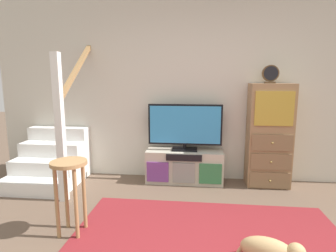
{
  "coord_description": "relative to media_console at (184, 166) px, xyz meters",
  "views": [
    {
      "loc": [
        -0.11,
        -1.66,
        1.49
      ],
      "look_at": [
        -0.49,
        1.69,
        0.92
      ],
      "focal_mm": 29.39,
      "sensor_mm": 36.0,
      "label": 1
    }
  ],
  "objects": [
    {
      "name": "back_wall",
      "position": [
        0.3,
        0.27,
        1.11
      ],
      "size": [
        6.4,
        0.12,
        2.7
      ],
      "primitive_type": "cube",
      "color": "beige",
      "rests_on": "ground_plane"
    },
    {
      "name": "desk_clock",
      "position": [
        1.13,
        -0.0,
        1.32
      ],
      "size": [
        0.22,
        0.08,
        0.24
      ],
      "color": "#4C3823",
      "rests_on": "side_cabinet"
    },
    {
      "name": "media_console",
      "position": [
        0.0,
        0.0,
        0.0
      ],
      "size": [
        1.1,
        0.38,
        0.47
      ],
      "color": "#BCB29E",
      "rests_on": "ground_plane"
    },
    {
      "name": "dog",
      "position": [
        0.8,
        -1.75,
        -0.12
      ],
      "size": [
        0.52,
        0.33,
        0.23
      ],
      "color": "tan",
      "rests_on": "ground_plane"
    },
    {
      "name": "staircase",
      "position": [
        -1.94,
        0.01,
        0.13
      ],
      "size": [
        1.0,
        1.36,
        2.2
      ],
      "color": "white",
      "rests_on": "ground_plane"
    },
    {
      "name": "area_rug",
      "position": [
        0.3,
        -1.59,
        -0.23
      ],
      "size": [
        2.6,
        1.8,
        0.01
      ],
      "primitive_type": "cube",
      "color": "maroon",
      "rests_on": "ground_plane"
    },
    {
      "name": "television",
      "position": [
        0.0,
        0.02,
        0.59
      ],
      "size": [
        1.05,
        0.22,
        0.67
      ],
      "color": "black",
      "rests_on": "media_console"
    },
    {
      "name": "bar_stool_near",
      "position": [
        -1.02,
        -1.48,
        0.31
      ],
      "size": [
        0.34,
        0.34,
        0.73
      ],
      "color": "#A37A4C",
      "rests_on": "ground_plane"
    },
    {
      "name": "side_cabinet",
      "position": [
        1.17,
        0.01,
        0.48
      ],
      "size": [
        0.58,
        0.38,
        1.43
      ],
      "color": "#93704C",
      "rests_on": "ground_plane"
    }
  ]
}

